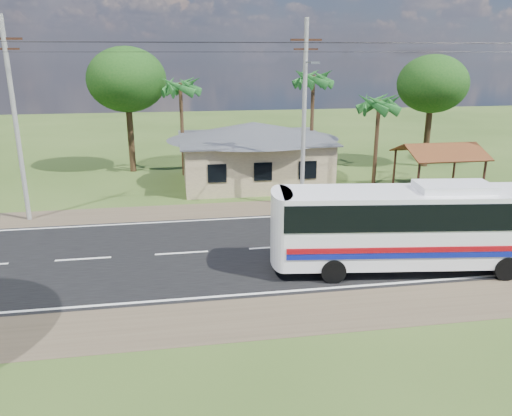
{
  "coord_description": "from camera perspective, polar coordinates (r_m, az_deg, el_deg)",
  "views": [
    {
      "loc": [
        -4.52,
        -22.24,
        9.13
      ],
      "look_at": [
        -0.75,
        1.0,
        1.76
      ],
      "focal_mm": 35.0,
      "sensor_mm": 36.0,
      "label": 1
    }
  ],
  "objects": [
    {
      "name": "palm_near",
      "position": [
        36.24,
        13.88,
        11.46
      ],
      "size": [
        2.8,
        2.8,
        6.7
      ],
      "color": "#47301E",
      "rests_on": "ground"
    },
    {
      "name": "tree_behind_house",
      "position": [
        40.44,
        -14.57,
        13.98
      ],
      "size": [
        6.0,
        6.0,
        9.61
      ],
      "color": "#47301E",
      "rests_on": "ground"
    },
    {
      "name": "road",
      "position": [
        24.46,
        2.12,
        -4.53
      ],
      "size": [
        120.0,
        16.0,
        0.03
      ],
      "color": "black",
      "rests_on": "ground"
    },
    {
      "name": "motorcycle",
      "position": [
        35.24,
        19.3,
        2.09
      ],
      "size": [
        1.72,
        0.85,
        0.86
      ],
      "primitive_type": "imported",
      "rotation": [
        0.0,
        0.0,
        1.4
      ],
      "color": "black",
      "rests_on": "ground"
    },
    {
      "name": "palm_far",
      "position": [
        38.32,
        -8.65,
        13.51
      ],
      "size": [
        2.8,
        2.8,
        7.7
      ],
      "color": "#47301E",
      "rests_on": "ground"
    },
    {
      "name": "waiting_shed",
      "position": [
        35.96,
        20.25,
        6.04
      ],
      "size": [
        5.2,
        4.48,
        3.35
      ],
      "color": "#3A2015",
      "rests_on": "ground"
    },
    {
      "name": "tree_behind_shed",
      "position": [
        43.47,
        19.52,
        13.18
      ],
      "size": [
        5.6,
        5.6,
        9.02
      ],
      "color": "#47301E",
      "rests_on": "ground"
    },
    {
      "name": "utility_poles",
      "position": [
        29.8,
        4.9,
        10.83
      ],
      "size": [
        32.8,
        2.22,
        11.0
      ],
      "color": "#9E9E99",
      "rests_on": "ground"
    },
    {
      "name": "house",
      "position": [
        36.25,
        -0.3,
        7.06
      ],
      "size": [
        12.4,
        10.0,
        5.0
      ],
      "color": "tan",
      "rests_on": "ground"
    },
    {
      "name": "coach_bus",
      "position": [
        22.55,
        18.87,
        -1.44
      ],
      "size": [
        12.73,
        4.16,
        3.89
      ],
      "rotation": [
        0.0,
        0.0,
        -0.12
      ],
      "color": "white",
      "rests_on": "ground"
    },
    {
      "name": "ground",
      "position": [
        24.46,
        2.12,
        -4.55
      ],
      "size": [
        120.0,
        120.0,
        0.0
      ],
      "primitive_type": "plane",
      "color": "#2F4619",
      "rests_on": "ground"
    },
    {
      "name": "concrete_barrier",
      "position": [
        33.52,
        20.72,
        1.21
      ],
      "size": [
        7.0,
        0.3,
        0.9
      ],
      "primitive_type": "cube",
      "color": "#9E9E99",
      "rests_on": "ground"
    },
    {
      "name": "palm_mid",
      "position": [
        39.23,
        6.57,
        14.38
      ],
      "size": [
        2.8,
        2.8,
        8.2
      ],
      "color": "#47301E",
      "rests_on": "ground"
    }
  ]
}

